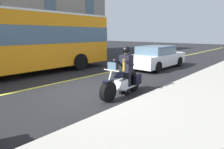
# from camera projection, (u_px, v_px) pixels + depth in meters

# --- Properties ---
(ground_plane) EXTENTS (80.00, 80.00, 0.00)m
(ground_plane) POSITION_uv_depth(u_px,v_px,m) (87.00, 92.00, 7.29)
(ground_plane) COLOR black
(sidewalk_curb) EXTENTS (60.00, 5.00, 0.15)m
(sidewalk_curb) POSITION_uv_depth(u_px,v_px,m) (219.00, 128.00, 4.34)
(sidewalk_curb) COLOR #B2ADA0
(sidewalk_curb) RESTS_ON ground_plane
(lane_center_stripe) EXTENTS (60.00, 0.16, 0.01)m
(lane_center_stripe) POSITION_uv_depth(u_px,v_px,m) (58.00, 83.00, 8.59)
(lane_center_stripe) COLOR #E5DB4C
(lane_center_stripe) RESTS_ON ground_plane
(motorcycle_main) EXTENTS (2.22, 0.70, 1.26)m
(motorcycle_main) POSITION_uv_depth(u_px,v_px,m) (123.00, 83.00, 6.84)
(motorcycle_main) COLOR black
(motorcycle_main) RESTS_ON ground_plane
(rider_main) EXTENTS (0.65, 0.58, 1.74)m
(rider_main) POSITION_uv_depth(u_px,v_px,m) (126.00, 66.00, 6.87)
(rider_main) COLOR black
(rider_main) RESTS_ON ground_plane
(bus_near) EXTENTS (11.05, 2.70, 3.30)m
(bus_near) POSITION_uv_depth(u_px,v_px,m) (14.00, 39.00, 9.74)
(bus_near) COLOR orange
(bus_near) RESTS_ON ground_plane
(car_dark) EXTENTS (4.60, 1.92, 1.40)m
(car_dark) POSITION_uv_depth(u_px,v_px,m) (157.00, 57.00, 12.34)
(car_dark) COLOR white
(car_dark) RESTS_ON ground_plane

